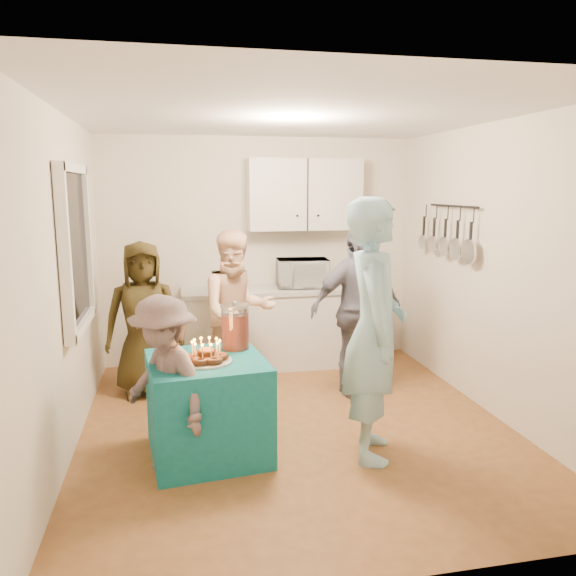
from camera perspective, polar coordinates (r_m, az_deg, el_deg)
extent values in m
plane|color=brown|center=(4.99, 0.83, -13.82)|extent=(4.00, 4.00, 0.00)
plane|color=white|center=(4.60, 0.92, 17.29)|extent=(4.00, 4.00, 0.00)
plane|color=silver|center=(6.57, -2.90, 3.78)|extent=(3.60, 3.60, 0.00)
plane|color=silver|center=(4.59, -21.66, 0.29)|extent=(4.00, 4.00, 0.00)
plane|color=silver|center=(5.30, 20.23, 1.63)|extent=(4.00, 4.00, 0.00)
cube|color=black|center=(4.84, -20.90, 3.82)|extent=(0.04, 1.00, 1.20)
cube|color=white|center=(6.47, -0.67, -4.15)|extent=(2.20, 0.58, 0.86)
cube|color=beige|center=(6.37, -0.67, -0.19)|extent=(2.24, 0.62, 0.05)
cube|color=white|center=(6.48, 1.69, 9.46)|extent=(1.30, 0.30, 0.80)
cube|color=black|center=(5.84, 16.14, 5.55)|extent=(0.12, 1.00, 0.60)
imported|color=white|center=(6.39, 1.50, 1.53)|extent=(0.61, 0.44, 0.32)
cube|color=#116A73|center=(4.41, -8.15, -11.89)|extent=(0.94, 0.94, 0.76)
cylinder|color=red|center=(4.49, -5.39, -4.05)|extent=(0.22, 0.22, 0.34)
imported|color=#9FD2E7|center=(4.24, 8.75, -4.24)|extent=(0.65, 0.82, 1.97)
imported|color=#554518|center=(5.68, -14.48, -3.05)|extent=(0.79, 0.56, 1.53)
imported|color=#FFAD85|center=(5.59, -5.16, -2.47)|extent=(0.87, 0.72, 1.62)
imported|color=black|center=(5.57, 7.01, -2.21)|extent=(1.05, 0.58, 1.69)
imported|color=#5F4C4D|center=(4.12, -12.41, -9.64)|extent=(0.87, 0.97, 1.30)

